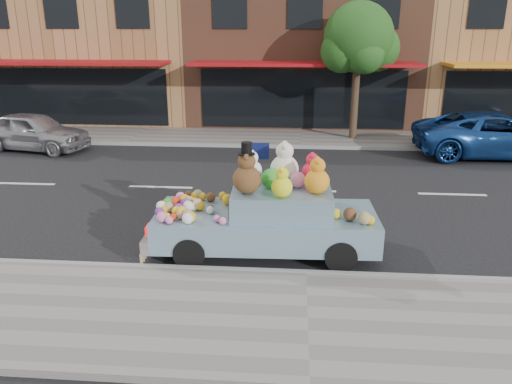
# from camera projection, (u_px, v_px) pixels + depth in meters

# --- Properties ---
(ground) EXTENTS (120.00, 120.00, 0.00)m
(ground) POSITION_uv_depth(u_px,v_px,m) (303.00, 191.00, 13.73)
(ground) COLOR black
(ground) RESTS_ON ground
(near_sidewalk) EXTENTS (60.00, 3.00, 0.12)m
(near_sidewalk) POSITION_uv_depth(u_px,v_px,m) (308.00, 321.00, 7.56)
(near_sidewalk) COLOR gray
(near_sidewalk) RESTS_ON ground
(far_sidewalk) EXTENTS (60.00, 3.00, 0.12)m
(far_sidewalk) POSITION_uv_depth(u_px,v_px,m) (302.00, 138.00, 19.86)
(far_sidewalk) COLOR gray
(far_sidewalk) RESTS_ON ground
(near_kerb) EXTENTS (60.00, 0.12, 0.13)m
(near_kerb) POSITION_uv_depth(u_px,v_px,m) (306.00, 274.00, 8.98)
(near_kerb) COLOR gray
(near_kerb) RESTS_ON ground
(far_kerb) EXTENTS (60.00, 0.12, 0.13)m
(far_kerb) POSITION_uv_depth(u_px,v_px,m) (302.00, 147.00, 18.44)
(far_kerb) COLOR gray
(far_kerb) RESTS_ON ground
(storefront_left) EXTENTS (10.00, 9.80, 7.30)m
(storefront_left) POSITION_uv_depth(u_px,v_px,m) (100.00, 40.00, 24.65)
(storefront_left) COLOR #AA7547
(storefront_left) RESTS_ON ground
(storefront_mid) EXTENTS (10.00, 9.80, 7.30)m
(storefront_mid) POSITION_uv_depth(u_px,v_px,m) (303.00, 41.00, 23.89)
(storefront_mid) COLOR brown
(storefront_mid) RESTS_ON ground
(street_tree) EXTENTS (3.00, 2.70, 5.22)m
(street_tree) POSITION_uv_depth(u_px,v_px,m) (359.00, 43.00, 18.60)
(street_tree) COLOR #38281C
(street_tree) RESTS_ON ground
(car_silver) EXTENTS (4.29, 2.38, 1.38)m
(car_silver) POSITION_uv_depth(u_px,v_px,m) (33.00, 131.00, 18.02)
(car_silver) COLOR #A7A7AC
(car_silver) RESTS_ON ground
(car_blue) EXTENTS (5.47, 2.59, 1.51)m
(car_blue) POSITION_uv_depth(u_px,v_px,m) (496.00, 135.00, 17.12)
(car_blue) COLOR #1B4999
(car_blue) RESTS_ON ground
(art_car) EXTENTS (4.54, 1.90, 2.32)m
(art_car) POSITION_uv_depth(u_px,v_px,m) (266.00, 214.00, 9.80)
(art_car) COLOR black
(art_car) RESTS_ON ground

